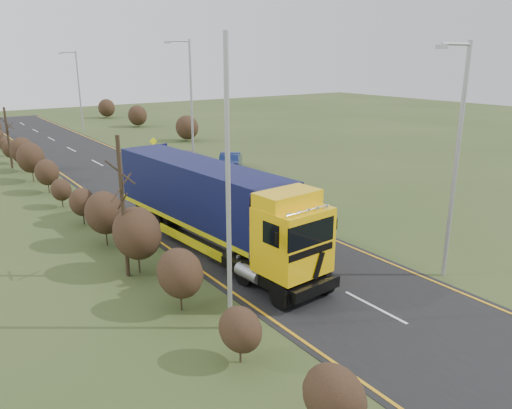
{
  "coord_description": "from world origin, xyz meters",
  "views": [
    {
      "loc": [
        -13.27,
        -15.16,
        9.04
      ],
      "look_at": [
        -0.26,
        3.37,
        2.27
      ],
      "focal_mm": 35.0,
      "sensor_mm": 36.0,
      "label": 1
    }
  ],
  "objects_px": {
    "car_blue_sedan": "(231,161)",
    "speed_sign": "(249,180)",
    "lorry": "(212,202)",
    "car_red_hatchback": "(238,179)",
    "streetlight_near": "(455,153)"
  },
  "relations": [
    {
      "from": "car_blue_sedan",
      "to": "speed_sign",
      "type": "bearing_deg",
      "value": 101.67
    },
    {
      "from": "speed_sign",
      "to": "streetlight_near",
      "type": "bearing_deg",
      "value": -88.9
    },
    {
      "from": "lorry",
      "to": "streetlight_near",
      "type": "height_order",
      "value": "streetlight_near"
    },
    {
      "from": "car_red_hatchback",
      "to": "car_blue_sedan",
      "type": "bearing_deg",
      "value": -110.99
    },
    {
      "from": "streetlight_near",
      "to": "speed_sign",
      "type": "relative_size",
      "value": 4.73
    },
    {
      "from": "lorry",
      "to": "car_red_hatchback",
      "type": "xyz_separation_m",
      "value": [
        7.45,
        9.19,
        -1.77
      ]
    },
    {
      "from": "streetlight_near",
      "to": "speed_sign",
      "type": "xyz_separation_m",
      "value": [
        -0.27,
        14.22,
        -3.92
      ]
    },
    {
      "from": "car_blue_sedan",
      "to": "speed_sign",
      "type": "xyz_separation_m",
      "value": [
        -3.98,
        -8.48,
        0.64
      ]
    },
    {
      "from": "speed_sign",
      "to": "car_red_hatchback",
      "type": "bearing_deg",
      "value": 67.9
    },
    {
      "from": "lorry",
      "to": "car_blue_sedan",
      "type": "distance_m",
      "value": 17.55
    },
    {
      "from": "car_blue_sedan",
      "to": "streetlight_near",
      "type": "height_order",
      "value": "streetlight_near"
    },
    {
      "from": "lorry",
      "to": "streetlight_near",
      "type": "bearing_deg",
      "value": -57.54
    },
    {
      "from": "car_red_hatchback",
      "to": "streetlight_near",
      "type": "distance_m",
      "value": 18.26
    },
    {
      "from": "lorry",
      "to": "car_red_hatchback",
      "type": "distance_m",
      "value": 11.96
    },
    {
      "from": "streetlight_near",
      "to": "speed_sign",
      "type": "height_order",
      "value": "streetlight_near"
    }
  ]
}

